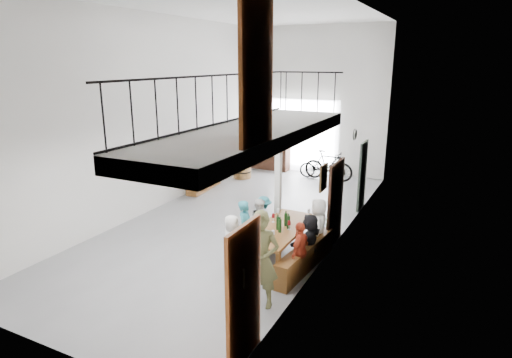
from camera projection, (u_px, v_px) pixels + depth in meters
The scene contains 24 objects.
floor at pixel (240, 221), 11.68m from camera, with size 12.00×12.00×0.00m, color slate.
room_walls at pixel (239, 88), 10.73m from camera, with size 12.00×12.00×12.00m.
gateway_portal at pixel (303, 136), 16.61m from camera, with size 2.80×0.08×2.80m, color white.
right_wall_decor at pixel (315, 191), 8.45m from camera, with size 0.07×8.28×5.07m.
balcony at pixel (254, 137), 7.34m from camera, with size 1.52×5.62×4.00m.
tasting_table at pixel (281, 231), 9.15m from camera, with size 0.95×2.25×0.79m.
bench_inner at pixel (257, 244), 9.59m from camera, with size 0.34×2.13×0.49m, color brown.
bench_wall at pixel (306, 257), 8.94m from camera, with size 0.30×2.29×0.53m, color brown.
tableware at pixel (283, 222), 9.04m from camera, with size 0.69×1.71×0.35m.
side_bench at pixel (204, 182), 14.46m from camera, with size 0.38×1.75×0.49m, color brown.
oak_barrel at pixel (242, 165), 15.85m from camera, with size 0.68×0.68×1.00m.
serving_counter at pixel (268, 158), 17.18m from camera, with size 1.73×0.48×0.91m, color #331A10.
counter_bottles at pixel (268, 143), 17.04m from camera, with size 1.49×0.12×0.28m.
guest_left_a at pixel (232, 242), 8.89m from camera, with size 0.57×0.37×1.17m, color silver.
guest_left_b at pixel (245, 229), 9.39m from camera, with size 0.48×0.31×1.31m, color teal.
guest_left_c at pixel (261, 223), 9.89m from camera, with size 0.57×0.45×1.18m, color silver.
guest_left_d at pixel (263, 218), 10.32m from camera, with size 0.71×0.41×1.10m, color teal.
guest_right_a at pixel (300, 250), 8.47m from camera, with size 0.70×0.29×1.19m, color #B4371E.
guest_right_b at pixel (309, 241), 8.95m from camera, with size 1.09×0.35×1.17m, color black.
guest_right_c at pixel (318, 227), 9.54m from camera, with size 0.63×0.41×1.30m, color silver.
host_standing at pixel (261, 260), 7.44m from camera, with size 0.64×0.42×1.77m, color brown.
potted_plant at pixel (332, 223), 10.91m from camera, with size 0.42×0.37×0.47m, color #16451B.
bicycle_near at pixel (322, 167), 15.79m from camera, with size 0.59×1.68×0.88m, color black.
bicycle_far at pixel (329, 166), 15.54m from camera, with size 0.51×1.81×1.09m, color black.
Camera 1 is at (5.22, -9.63, 4.22)m, focal length 30.00 mm.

